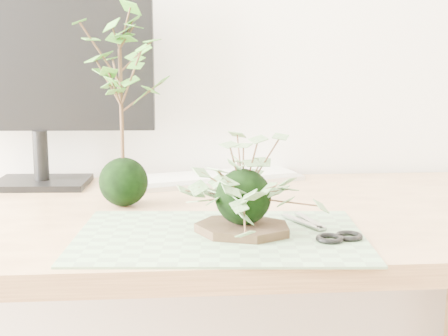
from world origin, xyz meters
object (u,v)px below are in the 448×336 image
Objects in this scene: desk at (179,253)px; keyboard at (203,179)px; maple_kokedama at (120,62)px; monitor at (37,69)px; ivy_kokedama at (243,171)px.

keyboard is at bearing 77.14° from desk.
desk is at bearing -23.14° from maple_kokedama.
desk is 0.30m from keyboard.
maple_kokedama is at bearing -43.89° from monitor.
monitor is (-0.32, 0.27, 0.36)m from desk.
desk is 3.02× the size of monitor.
ivy_kokedama is 0.64m from monitor.
ivy_kokedama is 0.36m from maple_kokedama.
ivy_kokedama is 0.81× the size of maple_kokedama.
ivy_kokedama is at bearing -59.04° from desk.
keyboard is at bearing 3.83° from monitor.
keyboard is (-0.05, 0.45, -0.10)m from ivy_kokedama.
monitor reaches higher than ivy_kokedama.
maple_kokedama is 0.30m from monitor.
ivy_kokedama is 0.63× the size of monitor.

